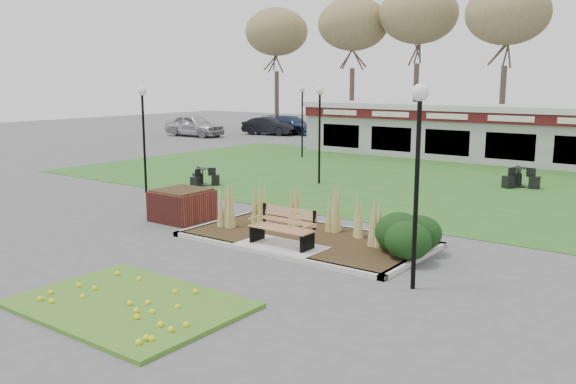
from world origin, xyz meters
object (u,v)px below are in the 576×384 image
Objects in this scene: lamp_post_mid_left at (320,113)px; car_silver at (194,125)px; bistro_set_a at (203,180)px; bistro_set_b at (520,181)px; lamp_post_near_right at (418,142)px; car_black at (269,126)px; car_blue at (291,125)px; park_bench at (284,227)px; lamp_post_near_left at (143,116)px; brick_planter at (182,205)px; food_pavilion at (519,135)px; lamp_post_far_left at (302,106)px.

lamp_post_mid_left is 22.85m from car_silver.
bistro_set_a is 12.54m from bistro_set_b.
lamp_post_near_right reaches higher than car_black.
lamp_post_mid_left is at bearing -137.92° from car_blue.
bistro_set_b is at bearing 80.50° from park_bench.
lamp_post_near_left is 3.08× the size of bistro_set_a.
car_blue reaches higher than brick_planter.
bistro_set_a is 0.27× the size of car_silver.
brick_planter is at bearing -118.72° from bistro_set_b.
food_pavilion is at bearing 100.66° from lamp_post_near_right.
food_pavilion is at bearing -94.87° from car_silver.
lamp_post_near_right reaches higher than bistro_set_a.
lamp_post_mid_left is (-8.56, 9.42, -0.14)m from lamp_post_near_right.
park_bench is 0.35× the size of car_blue.
food_pavilion is 5.13× the size of car_silver.
lamp_post_near_left is at bearing -138.95° from bistro_set_b.
bistro_set_b is at bearing -73.34° from food_pavilion.
lamp_post_near_right is 35.24m from car_silver.
lamp_post_far_left reaches higher than brick_planter.
car_silver is (-19.27, 12.09, -2.04)m from lamp_post_mid_left.
car_black is (-20.23, 5.32, -0.79)m from food_pavilion.
park_bench is 9.63m from lamp_post_near_left.
car_silver is at bearing 158.04° from lamp_post_far_left.
lamp_post_near_left reaches higher than bistro_set_b.
lamp_post_mid_left is 22.67m from car_black.
lamp_post_near_right is 13.85m from bistro_set_a.
brick_planter is 1.03× the size of bistro_set_b.
lamp_post_near_left is 3.60m from bistro_set_a.
food_pavilion is 20.94m from car_black.
park_bench is at bearing -19.48° from lamp_post_near_left.
lamp_post_near_right is at bearing -10.37° from brick_planter.
lamp_post_far_left is 15.03m from car_silver.
food_pavilion is 5.98× the size of lamp_post_near_right.
bistro_set_a is 22.95m from car_black.
lamp_post_far_left reaches higher than bistro_set_a.
park_bench reaches higher than bistro_set_b.
car_black is at bearing -43.57° from car_silver.
car_silver is at bearing 145.46° from car_blue.
food_pavilion is at bearing 24.05° from lamp_post_far_left.
brick_planter is 0.36× the size of car_black.
car_black reaches higher than bistro_set_a.
car_blue is at bearing 125.89° from park_bench.
lamp_post_far_left is (-1.34, 12.06, -0.06)m from lamp_post_near_left.
lamp_post_near_left reaches higher than bistro_set_a.
lamp_post_mid_left is 23.38m from car_blue.
car_black reaches higher than bistro_set_b.
park_bench is at bearing -99.50° from bistro_set_b.
lamp_post_mid_left reaches higher than car_black.
brick_planter is at bearing -147.01° from car_blue.
lamp_post_far_left is at bearing 168.33° from bistro_set_b.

